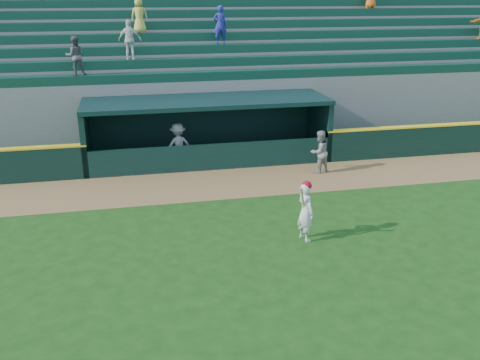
{
  "coord_description": "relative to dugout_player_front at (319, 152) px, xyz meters",
  "views": [
    {
      "loc": [
        -3.01,
        -12.41,
        6.43
      ],
      "look_at": [
        0.0,
        1.6,
        1.3
      ],
      "focal_mm": 40.0,
      "sensor_mm": 36.0,
      "label": 1
    }
  ],
  "objects": [
    {
      "name": "dugout_player_inside",
      "position": [
        -5.0,
        1.85,
        0.04
      ],
      "size": [
        1.2,
        0.86,
        1.67
      ],
      "primitive_type": "imported",
      "rotation": [
        0.0,
        0.0,
        3.38
      ],
      "color": "#9F9F9A",
      "rests_on": "ground"
    },
    {
      "name": "ground",
      "position": [
        -3.8,
        -5.37,
        -0.8
      ],
      "size": [
        120.0,
        120.0,
        0.0
      ],
      "primitive_type": "plane",
      "color": "#184010",
      "rests_on": "ground"
    },
    {
      "name": "dugout_player_front",
      "position": [
        0.0,
        0.0,
        0.0
      ],
      "size": [
        0.94,
        0.85,
        1.59
      ],
      "primitive_type": "imported",
      "rotation": [
        0.0,
        0.0,
        3.53
      ],
      "color": "gray",
      "rests_on": "ground"
    },
    {
      "name": "batter_at_plate",
      "position": [
        -2.33,
        -5.28,
        0.06
      ],
      "size": [
        0.6,
        0.79,
        1.71
      ],
      "color": "silver",
      "rests_on": "ground"
    },
    {
      "name": "stands",
      "position": [
        -3.81,
        7.2,
        1.61
      ],
      "size": [
        34.5,
        6.25,
        7.48
      ],
      "color": "slate",
      "rests_on": "ground"
    },
    {
      "name": "warning_track",
      "position": [
        -3.8,
        -0.47,
        -0.79
      ],
      "size": [
        40.0,
        3.0,
        0.01
      ],
      "primitive_type": "cube",
      "color": "olive",
      "rests_on": "ground"
    },
    {
      "name": "dugout",
      "position": [
        -3.8,
        2.63,
        0.56
      ],
      "size": [
        9.4,
        2.8,
        2.46
      ],
      "color": "slate",
      "rests_on": "ground"
    }
  ]
}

